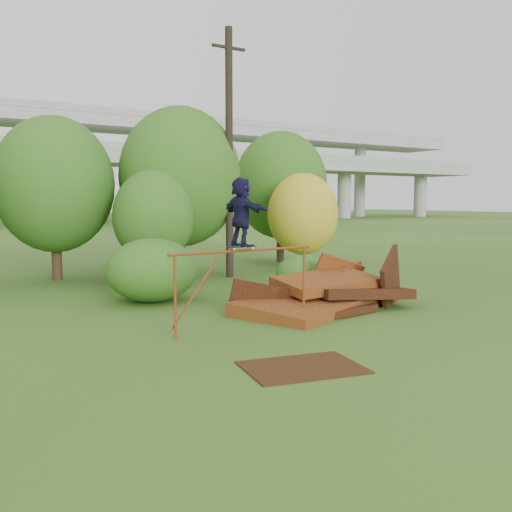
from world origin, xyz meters
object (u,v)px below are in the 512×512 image
flat_plate (302,367)px  utility_pole (229,152)px  skater (241,212)px  scrap_pile (324,296)px

flat_plate → utility_pole: utility_pole is taller
skater → scrap_pile: bearing=-80.2°
flat_plate → utility_pole: (5.02, 11.07, 4.74)m
flat_plate → utility_pole: size_ratio=0.22×
scrap_pile → skater: (-3.18, -0.86, 2.35)m
scrap_pile → skater: 4.04m
skater → utility_pole: bearing=-34.1°
skater → flat_plate: (-0.70, -3.19, -2.69)m
flat_plate → utility_pole: bearing=65.6°
utility_pole → scrap_pile: bearing=-99.2°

